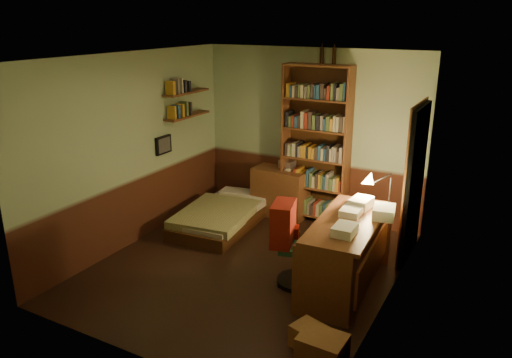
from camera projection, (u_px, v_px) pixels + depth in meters
The scene contains 24 objects.
floor at pixel (247, 267), 6.33m from camera, with size 3.50×4.00×0.02m, color black.
ceiling at pixel (245, 56), 5.51m from camera, with size 3.50×4.00×0.02m, color silver.
wall_back at pixel (311, 135), 7.60m from camera, with size 3.50×0.02×2.60m, color #9BB38C.
wall_left at pixel (133, 151), 6.72m from camera, with size 0.02×4.00×2.60m, color #9BB38C.
wall_right at pixel (395, 193), 5.12m from camera, with size 0.02×4.00×2.60m, color #9BB38C.
wall_front at pixel (129, 229), 4.24m from camera, with size 3.50×0.02×2.60m, color #9BB38C.
doorway at pixel (415, 184), 6.32m from camera, with size 0.06×0.90×2.00m, color black.
door_trim at pixel (412, 184), 6.33m from camera, with size 0.02×0.98×2.08m, color #391F0E.
bed at pixel (222, 209), 7.50m from camera, with size 0.92×1.73×0.51m, color olive.
dresser at pixel (280, 192), 7.86m from camera, with size 0.85×0.43×0.76m, color brown.
mini_stereo at pixel (287, 164), 7.80m from camera, with size 0.23×0.17×0.12m, color #B2B2B7.
bookshelf at pixel (316, 145), 7.43m from camera, with size 1.02×0.32×2.38m, color brown.
bottle_left at pixel (322, 56), 7.12m from camera, with size 0.06×0.06×0.22m, color black.
bottle_right at pixel (334, 56), 7.04m from camera, with size 0.06×0.06×0.22m, color black.
desk at pixel (346, 254), 5.72m from camera, with size 0.66×1.58×0.85m, color brown.
paper_stack at pixel (384, 212), 5.65m from camera, with size 0.24×0.32×0.13m, color silver.
desk_lamp at pixel (391, 179), 5.92m from camera, with size 0.20×0.20×0.68m, color black.
office_chair at pixel (300, 248), 5.80m from camera, with size 0.46×0.40×0.91m, color #265232.
red_jacket at pixel (278, 191), 5.58m from camera, with size 0.23×0.43×0.51m, color #A01F14.
wall_shelf_lower at pixel (187, 116), 7.49m from camera, with size 0.20×0.90×0.03m, color brown.
wall_shelf_upper at pixel (186, 92), 7.38m from camera, with size 0.20×0.90×0.03m, color brown.
framed_picture at pixel (163, 145), 7.22m from camera, with size 0.04×0.32×0.26m, color black.
cardboard_box_a at pixel (322, 351), 4.49m from camera, with size 0.41×0.33×0.31m, color #9D6B3D.
cardboard_box_b at pixel (310, 337), 4.75m from camera, with size 0.32×0.27×0.23m, color #9D6B3D.
Camera 1 is at (2.82, -4.92, 3.03)m, focal length 35.00 mm.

